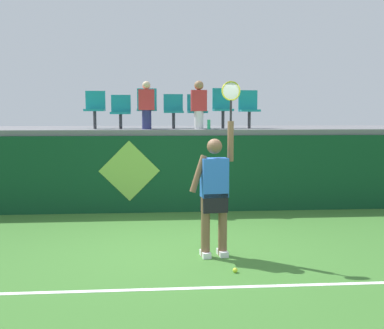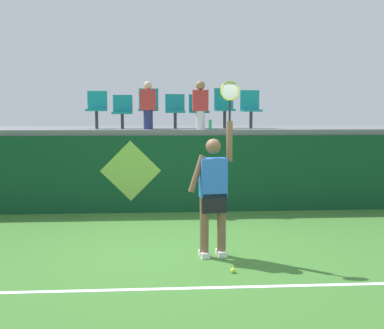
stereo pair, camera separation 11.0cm
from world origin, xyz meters
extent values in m
plane|color=#3D752D|center=(0.00, 0.00, 0.00)|extent=(40.00, 40.00, 0.00)
cube|color=#0F4223|center=(0.00, 2.94, 0.81)|extent=(12.23, 0.20, 1.62)
cube|color=slate|center=(0.00, 4.46, 1.68)|extent=(12.23, 3.15, 0.12)
cube|color=white|center=(0.00, -1.53, 0.00)|extent=(11.01, 0.08, 0.01)
cube|color=white|center=(0.31, -0.29, 0.04)|extent=(0.15, 0.27, 0.08)
cube|color=white|center=(0.57, -0.26, 0.04)|extent=(0.15, 0.27, 0.08)
cylinder|color=brown|center=(0.31, -0.29, 0.44)|extent=(0.13, 0.13, 0.89)
cylinder|color=brown|center=(0.57, -0.26, 0.44)|extent=(0.13, 0.13, 0.89)
cube|color=black|center=(0.44, -0.28, 0.81)|extent=(0.39, 0.27, 0.28)
cube|color=blue|center=(0.44, -0.28, 1.17)|extent=(0.41, 0.27, 0.56)
sphere|color=brown|center=(0.44, -0.28, 1.62)|extent=(0.22, 0.22, 0.22)
cylinder|color=brown|center=(0.21, -0.31, 1.23)|extent=(0.27, 0.12, 0.55)
cylinder|color=brown|center=(0.68, -0.24, 1.69)|extent=(0.09, 0.09, 0.58)
cylinder|color=black|center=(0.68, -0.24, 2.13)|extent=(0.03, 0.03, 0.30)
torus|color=gold|center=(0.68, -0.24, 2.41)|extent=(0.28, 0.06, 0.28)
ellipsoid|color=silver|center=(0.68, -0.24, 2.41)|extent=(0.24, 0.05, 0.24)
sphere|color=#D1E533|center=(0.63, -1.02, 0.03)|extent=(0.07, 0.07, 0.07)
cylinder|color=#26B272|center=(0.75, 3.09, 1.85)|extent=(0.07, 0.07, 0.21)
cylinder|color=#38383D|center=(-1.74, 3.70, 1.94)|extent=(0.07, 0.07, 0.39)
cube|color=teal|center=(-1.74, 3.70, 2.16)|extent=(0.44, 0.42, 0.05)
cube|color=teal|center=(-1.74, 3.89, 2.39)|extent=(0.44, 0.04, 0.41)
cylinder|color=#38383D|center=(-1.17, 3.70, 1.90)|extent=(0.07, 0.07, 0.32)
cube|color=teal|center=(-1.17, 3.70, 2.09)|extent=(0.44, 0.42, 0.05)
cube|color=teal|center=(-1.17, 3.89, 2.31)|extent=(0.44, 0.04, 0.38)
cylinder|color=#38383D|center=(-0.58, 3.70, 1.94)|extent=(0.07, 0.07, 0.39)
cube|color=teal|center=(-0.58, 3.70, 2.16)|extent=(0.44, 0.42, 0.05)
cube|color=teal|center=(-0.58, 3.89, 2.42)|extent=(0.44, 0.04, 0.46)
cylinder|color=#38383D|center=(0.01, 3.70, 1.92)|extent=(0.07, 0.07, 0.35)
cube|color=teal|center=(0.01, 3.70, 2.12)|extent=(0.44, 0.42, 0.05)
cube|color=teal|center=(0.01, 3.89, 2.33)|extent=(0.44, 0.04, 0.38)
cylinder|color=#38383D|center=(0.55, 3.70, 1.92)|extent=(0.07, 0.07, 0.35)
cube|color=teal|center=(0.55, 3.70, 2.11)|extent=(0.44, 0.42, 0.05)
cube|color=teal|center=(0.55, 3.89, 2.33)|extent=(0.44, 0.04, 0.38)
cylinder|color=#38383D|center=(1.14, 3.70, 1.94)|extent=(0.07, 0.07, 0.39)
cube|color=teal|center=(1.14, 3.70, 2.16)|extent=(0.44, 0.42, 0.05)
cube|color=teal|center=(1.14, 3.89, 2.42)|extent=(0.44, 0.04, 0.47)
cylinder|color=#38383D|center=(1.74, 3.70, 1.93)|extent=(0.07, 0.07, 0.38)
cube|color=teal|center=(1.74, 3.70, 2.15)|extent=(0.44, 0.42, 0.05)
cube|color=teal|center=(1.74, 3.89, 2.39)|extent=(0.44, 0.04, 0.44)
cylinder|color=white|center=(0.55, 3.35, 1.94)|extent=(0.20, 0.20, 0.39)
cube|color=red|center=(0.55, 3.35, 2.36)|extent=(0.34, 0.20, 0.45)
sphere|color=#A87A56|center=(0.55, 3.35, 2.69)|extent=(0.20, 0.20, 0.20)
cylinder|color=navy|center=(-0.58, 3.30, 1.95)|extent=(0.20, 0.20, 0.41)
cube|color=red|center=(-0.58, 3.30, 2.38)|extent=(0.34, 0.20, 0.44)
sphere|color=beige|center=(-0.58, 3.30, 2.69)|extent=(0.18, 0.18, 0.18)
cube|color=#0F4223|center=(-0.95, 2.83, 0.00)|extent=(0.90, 0.01, 0.00)
plane|color=#8CC64C|center=(-0.95, 2.83, 0.89)|extent=(1.27, 0.00, 1.27)
camera|label=1|loc=(-0.41, -6.99, 2.11)|focal=44.17mm
camera|label=2|loc=(-0.30, -6.99, 2.11)|focal=44.17mm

